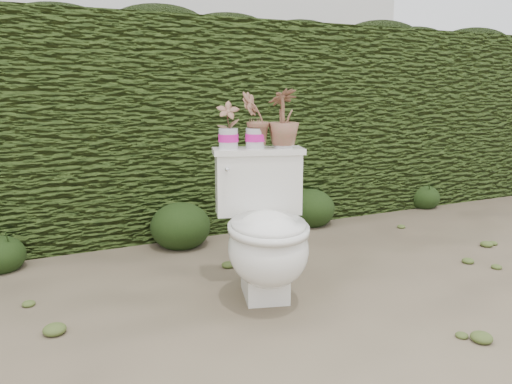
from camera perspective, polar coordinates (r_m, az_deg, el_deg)
name	(u,v)px	position (r m, az deg, el deg)	size (l,w,h in m)	color
ground	(233,295)	(2.76, -2.67, -11.73)	(60.00, 60.00, 0.00)	#83745A
hedge	(153,127)	(4.06, -11.67, 7.30)	(8.00, 1.00, 1.60)	#3C521B
house_wall	(118,30)	(8.53, -15.46, 17.41)	(8.00, 3.50, 4.00)	silver
toilet	(265,233)	(2.61, 1.08, -4.76)	(0.63, 0.78, 0.78)	white
potted_plant_left	(228,126)	(2.73, -3.19, 7.50)	(0.13, 0.09, 0.24)	#1F6621
potted_plant_center	(255,122)	(2.75, -0.08, 8.06)	(0.16, 0.13, 0.29)	#1F6621
potted_plant_right	(283,120)	(2.77, 3.16, 8.25)	(0.17, 0.17, 0.31)	#1F6621
liriope_clump_2	(180,222)	(3.57, -8.64, -3.45)	(0.42, 0.42, 0.34)	#233713
liriope_clump_3	(310,205)	(4.11, 6.21, -1.49)	(0.40, 0.40, 0.32)	#233713
liriope_clump_4	(424,194)	(4.95, 18.61, -0.26)	(0.30, 0.30, 0.24)	#233713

